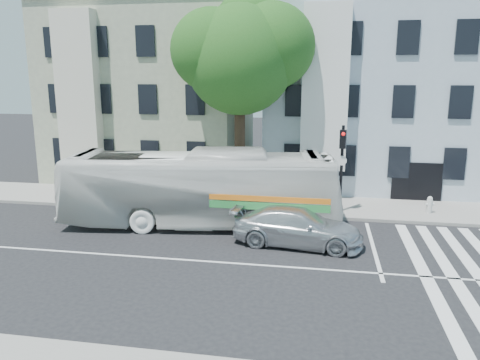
% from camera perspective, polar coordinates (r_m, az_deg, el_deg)
% --- Properties ---
extents(ground, '(120.00, 120.00, 0.00)m').
position_cam_1_polar(ground, '(17.69, -4.93, -9.81)').
color(ground, black).
rests_on(ground, ground).
extents(sidewalk_far, '(80.00, 4.00, 0.15)m').
position_cam_1_polar(sidewalk_far, '(25.07, -0.23, -2.78)').
color(sidewalk_far, gray).
rests_on(sidewalk_far, ground).
extents(building_left, '(12.00, 10.00, 11.00)m').
position_cam_1_polar(building_left, '(32.81, -10.30, 10.28)').
color(building_left, gray).
rests_on(building_left, ground).
extents(building_right, '(12.00, 10.00, 11.00)m').
position_cam_1_polar(building_right, '(30.92, 15.25, 9.91)').
color(building_right, '#A5B5C4').
rests_on(building_right, ground).
extents(street_tree, '(7.30, 5.90, 11.10)m').
position_cam_1_polar(street_tree, '(24.90, 0.20, 15.15)').
color(street_tree, '#2D2116').
rests_on(street_tree, ground).
extents(bus, '(4.53, 12.75, 3.48)m').
position_cam_1_polar(bus, '(21.27, -4.82, -1.01)').
color(bus, white).
rests_on(bus, ground).
extents(sedan, '(2.70, 5.45, 1.52)m').
position_cam_1_polar(sedan, '(19.15, 7.02, -5.66)').
color(sedan, silver).
rests_on(sedan, ground).
extents(hedge, '(8.11, 4.21, 0.70)m').
position_cam_1_polar(hedge, '(24.28, -9.42, -2.43)').
color(hedge, '#22561C').
rests_on(hedge, sidewalk_far).
extents(traffic_signal, '(0.46, 0.54, 4.42)m').
position_cam_1_polar(traffic_signal, '(23.03, 12.33, 2.63)').
color(traffic_signal, black).
rests_on(traffic_signal, ground).
extents(fire_hydrant, '(0.48, 0.28, 0.84)m').
position_cam_1_polar(fire_hydrant, '(24.68, 22.10, -2.77)').
color(fire_hydrant, silver).
rests_on(fire_hydrant, sidewalk_far).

